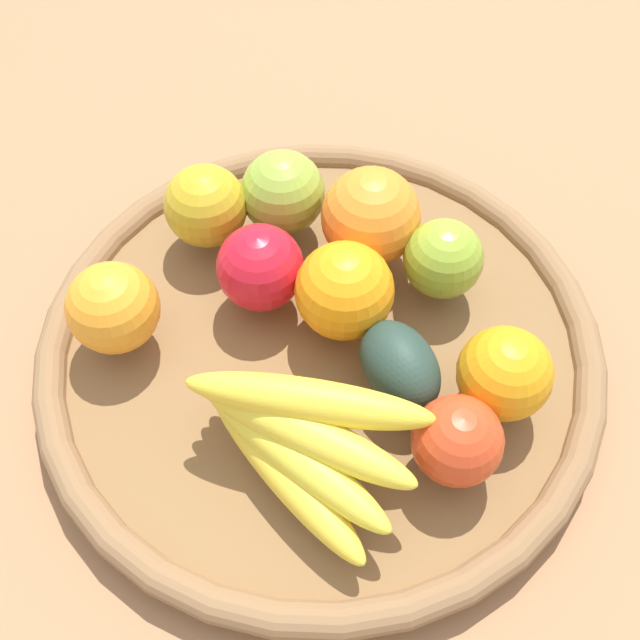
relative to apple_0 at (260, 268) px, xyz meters
The scene contains 13 objects.
ground_plane 0.10m from the apple_0, 102.50° to the left, with size 2.40×2.40×0.00m, color #996C47.
basket 0.08m from the apple_0, 102.50° to the left, with size 0.46×0.46×0.04m.
apple_0 is the anchor object (origin of this frame).
avocado 0.14m from the apple_0, 103.97° to the left, with size 0.08×0.05×0.05m, color #243A32.
banana_bunch 0.15m from the apple_0, 64.48° to the left, with size 0.14×0.18×0.07m.
apple_3 0.21m from the apple_0, 96.13° to the left, with size 0.06×0.06×0.06m, color red.
apple_1 0.15m from the apple_0, 146.98° to the left, with size 0.07×0.07×0.07m, color #88A82F.
orange_3 0.10m from the apple_0, behind, with size 0.08×0.08×0.08m, color orange.
apple_2 0.08m from the apple_0, 90.96° to the right, with size 0.07×0.07×0.07m, color gold.
orange_2 0.21m from the apple_0, 114.27° to the left, with size 0.07×0.07×0.07m, color orange.
orange_0 0.12m from the apple_0, 17.60° to the right, with size 0.07×0.07×0.07m, color orange.
apple_4 0.08m from the apple_0, 138.33° to the right, with size 0.07×0.07×0.07m, color #8CAA39.
orange_1 0.07m from the apple_0, 121.50° to the left, with size 0.08×0.08×0.08m, color orange.
Camera 1 is at (0.20, 0.27, 0.54)m, focal length 42.08 mm.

